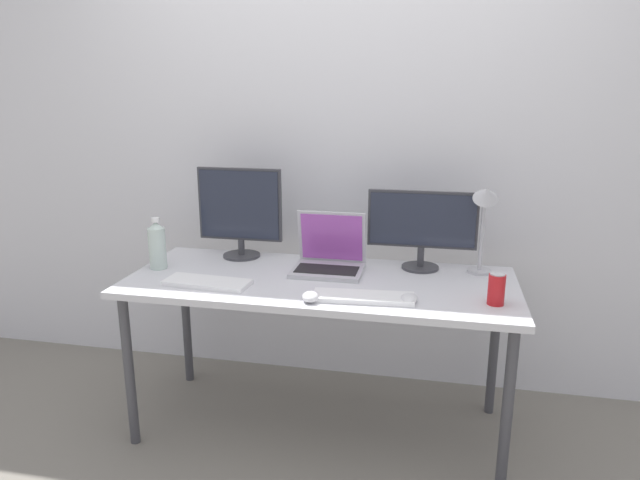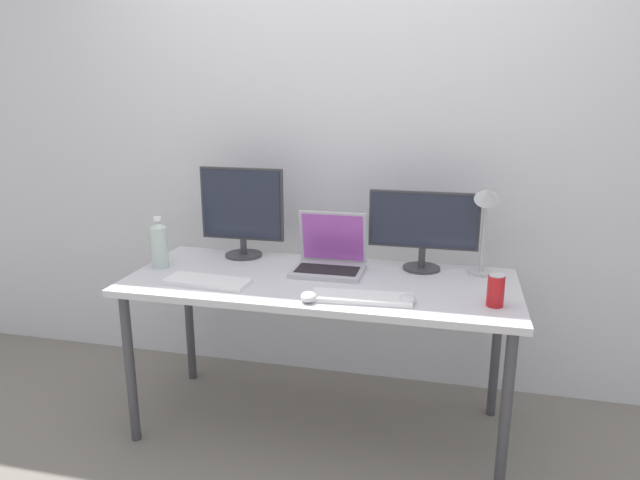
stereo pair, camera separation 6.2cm
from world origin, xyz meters
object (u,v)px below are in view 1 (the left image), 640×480
mouse_by_keyboard (311,296)px  keyboard_aux (207,282)px  monitor_left (240,210)px  work_desk (320,293)px  monitor_center (422,225)px  mouse_by_laptop (409,299)px  laptop_silver (329,257)px  keyboard_main (363,297)px  desk_lamp (484,212)px  water_bottle (157,245)px  soda_can_near_keyboard (496,289)px

mouse_by_keyboard → keyboard_aux: bearing=160.3°
monitor_left → work_desk: bearing=-29.6°
monitor_center → mouse_by_laptop: size_ratio=4.75×
laptop_silver → keyboard_aux: bearing=-147.3°
work_desk → keyboard_main: (0.22, -0.21, 0.07)m
laptop_silver → desk_lamp: size_ratio=0.74×
monitor_center → mouse_by_laptop: monitor_center is taller
keyboard_aux → water_bottle: bearing=154.6°
keyboard_main → water_bottle: bearing=163.7°
laptop_silver → mouse_by_keyboard: 0.41m
work_desk → keyboard_aux: size_ratio=4.63×
mouse_by_laptop → mouse_by_keyboard: bearing=-169.9°
work_desk → desk_lamp: desk_lamp is taller
monitor_center → soda_can_near_keyboard: 0.53m
keyboard_main → soda_can_near_keyboard: (0.51, 0.06, 0.05)m
water_bottle → desk_lamp: 1.50m
monitor_left → desk_lamp: size_ratio=1.03×
work_desk → mouse_by_keyboard: size_ratio=17.81×
keyboard_aux → water_bottle: (-0.31, 0.18, 0.10)m
monitor_left → mouse_by_laptop: monitor_left is taller
mouse_by_keyboard → soda_can_near_keyboard: 0.73m
work_desk → monitor_left: monitor_left is taller
work_desk → mouse_by_keyboard: bearing=-86.0°
work_desk → mouse_by_keyboard: mouse_by_keyboard is taller
work_desk → keyboard_main: keyboard_main is taller
work_desk → soda_can_near_keyboard: (0.74, -0.15, 0.13)m
monitor_left → desk_lamp: monitor_left is taller
work_desk → soda_can_near_keyboard: 0.76m
desk_lamp → keyboard_main: bearing=-139.3°
work_desk → desk_lamp: bearing=15.9°
soda_can_near_keyboard → desk_lamp: desk_lamp is taller
mouse_by_laptop → water_bottle: (-1.18, 0.21, 0.10)m
laptop_silver → water_bottle: laptop_silver is taller
keyboard_aux → monitor_left: bearing=93.3°
monitor_center → keyboard_aux: (-0.89, -0.42, -0.20)m
monitor_center → desk_lamp: bearing=-10.0°
desk_lamp → laptop_silver: bearing=-174.6°
work_desk → desk_lamp: 0.81m
desk_lamp → work_desk: bearing=-164.1°
laptop_silver → soda_can_near_keyboard: laptop_silver is taller
monitor_left → keyboard_main: 0.86m
laptop_silver → water_bottle: (-0.79, -0.13, 0.05)m
mouse_by_laptop → monitor_center: bearing=87.3°
work_desk → soda_can_near_keyboard: soda_can_near_keyboard is taller
monitor_center → keyboard_aux: bearing=-154.9°
work_desk → keyboard_main: 0.31m
laptop_silver → mouse_by_laptop: (0.39, -0.34, -0.04)m
laptop_silver → water_bottle: 0.80m
soda_can_near_keyboard → water_bottle: bearing=174.0°
monitor_left → laptop_silver: (0.47, -0.12, -0.18)m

